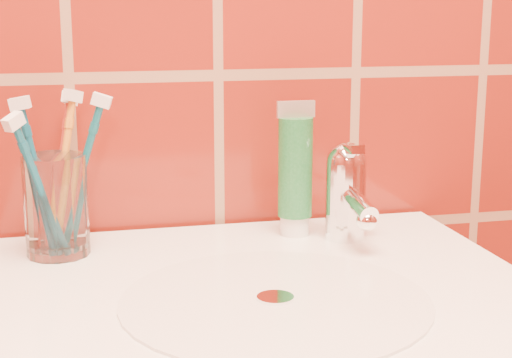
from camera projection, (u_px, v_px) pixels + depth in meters
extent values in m
cube|color=white|center=(263.00, 357.00, 0.82)|extent=(0.56, 0.46, 0.16)
cylinder|color=silver|center=(275.00, 300.00, 0.75)|extent=(0.30, 0.30, 0.00)
cylinder|color=white|center=(275.00, 298.00, 0.75)|extent=(0.04, 0.04, 0.00)
cylinder|color=white|center=(56.00, 206.00, 0.88)|extent=(0.08, 0.08, 0.12)
cylinder|color=white|center=(295.00, 225.00, 0.97)|extent=(0.04, 0.04, 0.02)
cylinder|color=#165D2A|center=(295.00, 167.00, 0.95)|extent=(0.04, 0.04, 0.12)
cube|color=beige|center=(296.00, 109.00, 0.94)|extent=(0.05, 0.01, 0.02)
cylinder|color=white|center=(345.00, 200.00, 0.95)|extent=(0.05, 0.05, 0.09)
sphere|color=white|center=(346.00, 162.00, 0.94)|extent=(0.05, 0.05, 0.05)
cylinder|color=white|center=(357.00, 202.00, 0.91)|extent=(0.02, 0.09, 0.03)
cube|color=white|center=(350.00, 149.00, 0.92)|extent=(0.02, 0.06, 0.01)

